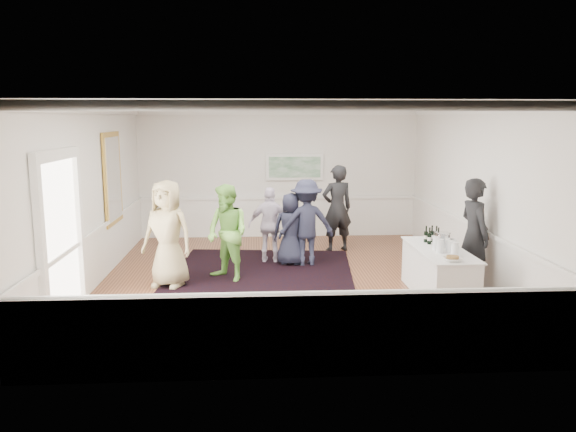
{
  "coord_description": "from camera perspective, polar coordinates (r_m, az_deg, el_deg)",
  "views": [
    {
      "loc": [
        -0.6,
        -10.11,
        3.0
      ],
      "look_at": [
        0.01,
        0.2,
        1.19
      ],
      "focal_mm": 35.0,
      "sensor_mm": 36.0,
      "label": 1
    }
  ],
  "objects": [
    {
      "name": "wall_left",
      "position": [
        10.61,
        -19.23,
        1.81
      ],
      "size": [
        0.02,
        8.0,
        3.2
      ],
      "primitive_type": "cube",
      "color": "white",
      "rests_on": "floor"
    },
    {
      "name": "floor",
      "position": [
        10.56,
        0.01,
        -6.55
      ],
      "size": [
        8.0,
        8.0,
        0.0
      ],
      "primitive_type": "plane",
      "color": "brown",
      "rests_on": "ground"
    },
    {
      "name": "mirror",
      "position": [
        11.82,
        -17.37,
        3.67
      ],
      "size": [
        0.05,
        1.25,
        1.85
      ],
      "color": "gold",
      "rests_on": "wall_left"
    },
    {
      "name": "bartender",
      "position": [
        10.28,
        18.39,
        -1.84
      ],
      "size": [
        0.58,
        0.79,
        1.98
      ],
      "primitive_type": "imported",
      "rotation": [
        0.0,
        0.0,
        1.73
      ],
      "color": "black",
      "rests_on": "floor"
    },
    {
      "name": "wall_front",
      "position": [
        6.3,
        2.17,
        -2.89
      ],
      "size": [
        7.0,
        0.02,
        3.2
      ],
      "primitive_type": "cube",
      "color": "white",
      "rests_on": "floor"
    },
    {
      "name": "guest_tan",
      "position": [
        10.21,
        -12.15,
        -1.78
      ],
      "size": [
        1.09,
        0.89,
        1.93
      ],
      "primitive_type": "imported",
      "rotation": [
        0.0,
        0.0,
        -0.34
      ],
      "color": "tan",
      "rests_on": "floor"
    },
    {
      "name": "juice_pitchers",
      "position": [
        9.49,
        15.81,
        -2.91
      ],
      "size": [
        0.33,
        0.53,
        0.24
      ],
      "color": "#6DBF44",
      "rests_on": "serving_table"
    },
    {
      "name": "nut_bowl",
      "position": [
        8.99,
        16.37,
        -4.17
      ],
      "size": [
        0.29,
        0.29,
        0.08
      ],
      "color": "white",
      "rests_on": "serving_table"
    },
    {
      "name": "serving_table",
      "position": [
        9.87,
        15.05,
        -5.57
      ],
      "size": [
        0.78,
        2.05,
        0.83
      ],
      "color": "silver",
      "rests_on": "floor"
    },
    {
      "name": "wall_back",
      "position": [
        14.19,
        -0.96,
        4.28
      ],
      "size": [
        7.0,
        0.02,
        3.2
      ],
      "primitive_type": "cube",
      "color": "white",
      "rests_on": "floor"
    },
    {
      "name": "guest_lilac",
      "position": [
        11.7,
        -1.78,
        -0.92
      ],
      "size": [
        0.96,
        0.46,
        1.59
      ],
      "primitive_type": "imported",
      "rotation": [
        0.0,
        0.0,
        3.06
      ],
      "color": "silver",
      "rests_on": "floor"
    },
    {
      "name": "doorway",
      "position": [
        8.83,
        -22.12,
        -1.11
      ],
      "size": [
        0.1,
        1.78,
        2.56
      ],
      "color": "white",
      "rests_on": "wall_left"
    },
    {
      "name": "wall_right",
      "position": [
        11.0,
        18.54,
        2.12
      ],
      "size": [
        0.02,
        8.0,
        3.2
      ],
      "primitive_type": "cube",
      "color": "white",
      "rests_on": "floor"
    },
    {
      "name": "guest_dark_a",
      "position": [
        11.46,
        1.88,
        -0.68
      ],
      "size": [
        1.23,
        0.82,
        1.78
      ],
      "primitive_type": "imported",
      "rotation": [
        0.0,
        0.0,
        3.28
      ],
      "color": "#1E2032",
      "rests_on": "floor"
    },
    {
      "name": "ice_bucket",
      "position": [
        9.92,
        15.43,
        -2.36
      ],
      "size": [
        0.26,
        0.26,
        0.24
      ],
      "primitive_type": "cylinder",
      "color": "silver",
      "rests_on": "serving_table"
    },
    {
      "name": "ceiling",
      "position": [
        10.13,
        0.01,
        11.08
      ],
      "size": [
        7.0,
        8.0,
        0.02
      ],
      "primitive_type": "cube",
      "color": "white",
      "rests_on": "wall_back"
    },
    {
      "name": "wine_bottles",
      "position": [
        10.16,
        14.46,
        -1.81
      ],
      "size": [
        0.26,
        0.27,
        0.31
      ],
      "color": "black",
      "rests_on": "serving_table"
    },
    {
      "name": "guest_navy",
      "position": [
        11.5,
        0.29,
        -1.34
      ],
      "size": [
        0.8,
        0.59,
        1.5
      ],
      "primitive_type": "imported",
      "rotation": [
        0.0,
        0.0,
        2.97
      ],
      "color": "#1E2032",
      "rests_on": "floor"
    },
    {
      "name": "landscape_painting",
      "position": [
        14.15,
        0.68,
        4.99
      ],
      "size": [
        1.44,
        0.06,
        0.66
      ],
      "color": "white",
      "rests_on": "wall_back"
    },
    {
      "name": "area_rug",
      "position": [
        10.64,
        -2.89,
        -6.39
      ],
      "size": [
        3.95,
        4.92,
        0.02
      ],
      "primitive_type": "cube",
      "rotation": [
        0.0,
        0.0,
        -0.1
      ],
      "color": "black",
      "rests_on": "floor"
    },
    {
      "name": "guest_dark_b",
      "position": [
        12.75,
        5.0,
        0.79
      ],
      "size": [
        0.81,
        0.63,
        1.96
      ],
      "primitive_type": "imported",
      "rotation": [
        0.0,
        0.0,
        3.38
      ],
      "color": "black",
      "rests_on": "floor"
    },
    {
      "name": "wainscoting",
      "position": [
        10.43,
        0.01,
        -3.92
      ],
      "size": [
        7.0,
        8.0,
        1.0
      ],
      "primitive_type": null,
      "color": "white",
      "rests_on": "floor"
    },
    {
      "name": "guest_green",
      "position": [
        10.43,
        -6.17,
        -1.73
      ],
      "size": [
        1.1,
        1.1,
        1.8
      ],
      "primitive_type": "imported",
      "rotation": [
        0.0,
        0.0,
        -0.77
      ],
      "color": "#78C04C",
      "rests_on": "floor"
    }
  ]
}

